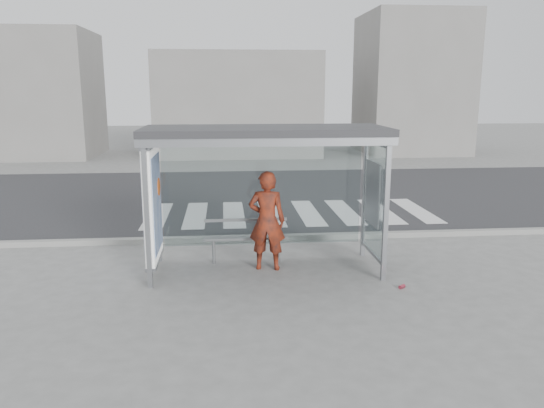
# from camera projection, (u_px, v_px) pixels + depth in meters

# --- Properties ---
(ground) EXTENTS (80.00, 80.00, 0.00)m
(ground) POSITION_uv_depth(u_px,v_px,m) (266.00, 270.00, 9.77)
(ground) COLOR slate
(ground) RESTS_ON ground
(road) EXTENTS (30.00, 10.00, 0.01)m
(road) POSITION_uv_depth(u_px,v_px,m) (248.00, 195.00, 16.58)
(road) COLOR #29292C
(road) RESTS_ON ground
(curb) EXTENTS (30.00, 0.18, 0.12)m
(curb) POSITION_uv_depth(u_px,v_px,m) (259.00, 238.00, 11.65)
(curb) COLOR gray
(curb) RESTS_ON ground
(crosswalk) EXTENTS (7.55, 3.00, 0.00)m
(crosswalk) POSITION_uv_depth(u_px,v_px,m) (289.00, 213.00, 14.23)
(crosswalk) COLOR silver
(crosswalk) RESTS_ON ground
(bus_shelter) EXTENTS (4.25, 1.65, 2.62)m
(bus_shelter) POSITION_uv_depth(u_px,v_px,m) (244.00, 163.00, 9.37)
(bus_shelter) COLOR gray
(bus_shelter) RESTS_ON ground
(building_left) EXTENTS (6.00, 5.00, 6.00)m
(building_left) POSITION_uv_depth(u_px,v_px,m) (31.00, 94.00, 25.75)
(building_left) COLOR slate
(building_left) RESTS_ON ground
(building_center) EXTENTS (8.00, 5.00, 5.00)m
(building_center) POSITION_uv_depth(u_px,v_px,m) (237.00, 104.00, 26.75)
(building_center) COLOR slate
(building_center) RESTS_ON ground
(building_right) EXTENTS (5.00, 5.00, 7.00)m
(building_right) POSITION_uv_depth(u_px,v_px,m) (411.00, 84.00, 27.33)
(building_right) COLOR slate
(building_right) RESTS_ON ground
(person) EXTENTS (0.74, 0.55, 1.84)m
(person) POSITION_uv_depth(u_px,v_px,m) (267.00, 221.00, 9.65)
(person) COLOR #EC4116
(person) RESTS_ON ground
(bench) EXTENTS (1.60, 0.31, 0.83)m
(bench) POSITION_uv_depth(u_px,v_px,m) (246.00, 237.00, 10.12)
(bench) COLOR slate
(bench) RESTS_ON ground
(soda_can) EXTENTS (0.13, 0.12, 0.06)m
(soda_can) POSITION_uv_depth(u_px,v_px,m) (402.00, 287.00, 8.86)
(soda_can) COLOR #C1384D
(soda_can) RESTS_ON ground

